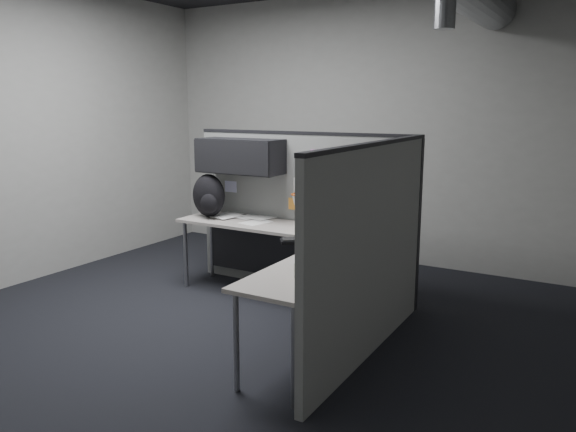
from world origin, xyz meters
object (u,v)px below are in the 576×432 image
Objects in this scene: desk at (293,247)px; backpack at (209,196)px; monitor at (365,211)px; keyboard at (304,240)px; phone at (315,264)px.

desk is 1.25m from backpack.
monitor is at bearing -19.09° from backpack.
keyboard is at bearing -135.48° from monitor.
phone is 2.17m from backpack.
phone is at bearing -49.96° from backpack.
backpack reaches higher than keyboard.
monitor is (0.60, 0.25, 0.35)m from desk.
backpack is (-1.17, 0.27, 0.34)m from desk.
monitor is 1.77m from backpack.
desk is 5.12× the size of backpack.
phone reaches higher than keyboard.
desk is at bearing 117.73° from phone.
monitor is 2.02× the size of phone.
phone is at bearing -48.24° from keyboard.
desk is 0.74m from monitor.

